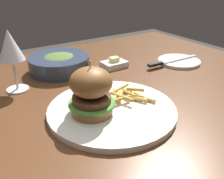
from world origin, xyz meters
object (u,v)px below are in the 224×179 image
Objects in this scene: burger_sandwich at (91,91)px; table_knife at (169,61)px; butter_dish at (114,64)px; soup_bowl at (60,63)px; wine_glass at (10,47)px; main_plate at (112,110)px; bread_plate at (179,61)px.

burger_sandwich is 0.44m from table_knife.
table_knife is at bearing 21.08° from burger_sandwich.
butter_dish is 0.42× the size of soup_bowl.
wine_glass is at bearing 169.70° from table_knife.
wine_glass is (-0.16, 0.25, 0.12)m from main_plate.
butter_dish is at bearing 47.30° from burger_sandwich.
wine_glass reaches higher than main_plate.
table_knife reaches higher than bread_plate.
butter_dish reaches higher than table_knife.
main_plate is at bearing -155.49° from table_knife.
table_knife is at bearing -10.30° from wine_glass.
burger_sandwich is 1.49× the size of butter_dish.
wine_glass is 2.04× the size of butter_dish.
main_plate is 0.39m from table_knife.
butter_dish is (-0.18, 0.09, -0.00)m from table_knife.
soup_bowl reaches higher than bread_plate.
butter_dish is at bearing -22.64° from soup_bowl.
soup_bowl is at bearing 80.21° from burger_sandwich.
butter_dish is at bearing -0.03° from wine_glass.
wine_glass reaches higher than soup_bowl.
butter_dish is (0.23, 0.25, -0.06)m from burger_sandwich.
table_knife is (0.51, -0.09, -0.11)m from wine_glass.
burger_sandwich reaches higher than soup_bowl.
soup_bowl is (-0.35, 0.17, 0.01)m from table_knife.
bread_plate is (0.46, 0.15, -0.06)m from burger_sandwich.
bread_plate is (0.41, 0.16, -0.00)m from main_plate.
table_knife is 1.12× the size of soup_bowl.
burger_sandwich is at bearing -66.96° from wine_glass.
main_plate is 0.31m from butter_dish.
butter_dish is (-0.23, 0.10, 0.01)m from bread_plate.
wine_glass is 0.76× the size of table_knife.
soup_bowl is (-0.17, 0.07, 0.02)m from butter_dish.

